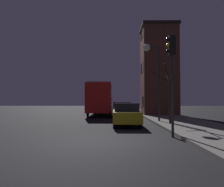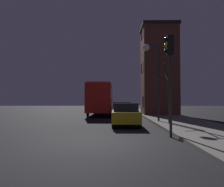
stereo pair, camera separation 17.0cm
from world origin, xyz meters
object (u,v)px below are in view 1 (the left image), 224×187
car_near_lane (126,114)px  car_mid_lane (122,109)px  streetlamp (152,63)px  bus (101,97)px  traffic_light (172,64)px  bare_tree (169,97)px

car_near_lane → car_mid_lane: 7.06m
streetlamp → bus: 10.30m
traffic_light → bare_tree: bearing=77.4°
car_near_lane → streetlamp: bearing=38.5°
bus → car_mid_lane: bus is taller
traffic_light → car_mid_lane: traffic_light is taller
car_mid_lane → bus: bearing=122.7°
streetlamp → traffic_light: streetlamp is taller
car_near_lane → traffic_light: bearing=-68.2°
car_mid_lane → traffic_light: bearing=-80.7°
streetlamp → car_near_lane: bearing=-141.5°
traffic_light → bus: traffic_light is taller
traffic_light → bus: size_ratio=0.48×
traffic_light → bus: bearing=105.4°
bus → car_near_lane: (2.35, -10.62, -1.31)m
streetlamp → car_near_lane: streetlamp is taller
traffic_light → streetlamp: bearing=88.4°
bus → car_near_lane: size_ratio=2.12×
bus → traffic_light: bearing=-74.6°
traffic_light → car_mid_lane: bearing=99.3°
streetlamp → car_near_lane: size_ratio=1.24×
car_mid_lane → streetlamp: bearing=-68.9°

